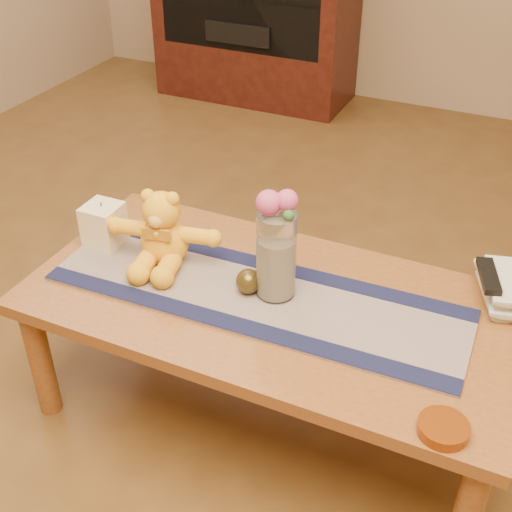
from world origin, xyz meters
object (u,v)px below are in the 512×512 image
at_px(tv_remote, 489,276).
at_px(amber_dish, 443,428).
at_px(pillar_candle, 104,224).
at_px(glass_vase, 276,255).
at_px(teddy_bear, 163,228).
at_px(book_bottom, 483,295).
at_px(bronze_ball, 248,281).

xyz_separation_m(tv_remote, amber_dish, (-0.00, -0.53, -0.07)).
relative_size(pillar_candle, glass_vase, 0.50).
relative_size(glass_vase, amber_dish, 2.25).
bearing_deg(tv_remote, teddy_bear, 174.88).
distance_m(teddy_bear, pillar_candle, 0.23).
bearing_deg(tv_remote, pillar_candle, 172.26).
height_order(book_bottom, tv_remote, tv_remote).
xyz_separation_m(pillar_candle, glass_vase, (0.59, -0.02, 0.06)).
relative_size(bronze_ball, book_bottom, 0.32).
height_order(pillar_candle, glass_vase, glass_vase).
xyz_separation_m(teddy_bear, book_bottom, (0.91, 0.22, -0.11)).
xyz_separation_m(teddy_bear, amber_dish, (0.91, -0.32, -0.11)).
xyz_separation_m(pillar_candle, tv_remote, (1.13, 0.21, 0.01)).
height_order(pillar_candle, tv_remote, pillar_candle).
bearing_deg(pillar_candle, book_bottom, 10.77).
relative_size(teddy_bear, tv_remote, 2.07).
bearing_deg(glass_vase, bronze_ball, -159.40).
distance_m(teddy_bear, book_bottom, 0.94).
xyz_separation_m(teddy_bear, bronze_ball, (0.30, -0.04, -0.08)).
height_order(teddy_bear, tv_remote, teddy_bear).
bearing_deg(amber_dish, book_bottom, 90.10).
distance_m(glass_vase, book_bottom, 0.60).
bearing_deg(book_bottom, amber_dish, -110.91).
distance_m(pillar_candle, book_bottom, 1.15).
distance_m(book_bottom, tv_remote, 0.08).
bearing_deg(bronze_ball, amber_dish, -24.42).
bearing_deg(book_bottom, teddy_bear, 172.49).
distance_m(bronze_ball, book_bottom, 0.66).
relative_size(tv_remote, amber_dish, 1.38).
xyz_separation_m(bronze_ball, book_bottom, (0.61, 0.26, -0.03)).
distance_m(teddy_bear, glass_vase, 0.37).
bearing_deg(glass_vase, teddy_bear, 177.66).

